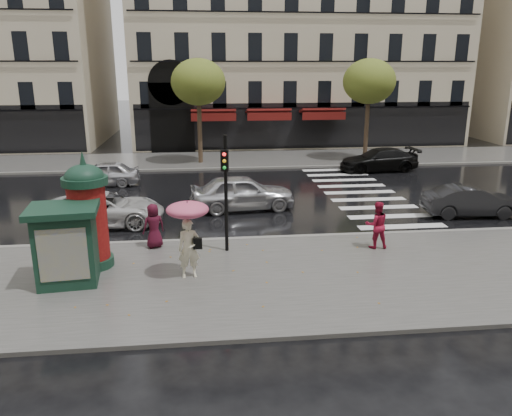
{
  "coord_description": "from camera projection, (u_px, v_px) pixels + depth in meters",
  "views": [
    {
      "loc": [
        -1.89,
        -14.23,
        6.25
      ],
      "look_at": [
        -0.18,
        1.5,
        1.68
      ],
      "focal_mm": 35.0,
      "sensor_mm": 36.0,
      "label": 1
    }
  ],
  "objects": [
    {
      "name": "zebra_crossing",
      "position": [
        359.0,
        192.0,
        25.31
      ],
      "size": [
        3.6,
        11.75,
        0.01
      ],
      "primitive_type": "cube",
      "color": "silver",
      "rests_on": "ground"
    },
    {
      "name": "car_black",
      "position": [
        379.0,
        160.0,
        30.24
      ],
      "size": [
        4.84,
        2.21,
        1.37
      ],
      "primitive_type": "imported",
      "rotation": [
        0.0,
        0.0,
        -1.51
      ],
      "color": "black",
      "rests_on": "ground"
    },
    {
      "name": "ground",
      "position": [
        267.0,
        273.0,
        15.52
      ],
      "size": [
        160.0,
        160.0,
        0.0
      ],
      "primitive_type": "plane",
      "color": "black",
      "rests_on": "ground"
    },
    {
      "name": "near_sidewalk",
      "position": [
        269.0,
        278.0,
        15.02
      ],
      "size": [
        90.0,
        7.0,
        0.12
      ],
      "primitive_type": "cube",
      "color": "#474744",
      "rests_on": "ground"
    },
    {
      "name": "woman_umbrella",
      "position": [
        188.0,
        227.0,
        14.52
      ],
      "size": [
        1.24,
        1.24,
        2.39
      ],
      "color": "#ECE4C2",
      "rests_on": "near_sidewalk"
    },
    {
      "name": "traffic_light",
      "position": [
        226.0,
        183.0,
        16.35
      ],
      "size": [
        0.27,
        0.38,
        3.95
      ],
      "color": "black",
      "rests_on": "near_sidewalk"
    },
    {
      "name": "man_burgundy",
      "position": [
        154.0,
        226.0,
        17.18
      ],
      "size": [
        0.89,
        0.76,
        1.55
      ],
      "primitive_type": "imported",
      "rotation": [
        0.0,
        0.0,
        3.57
      ],
      "color": "#430D1E",
      "rests_on": "near_sidewalk"
    },
    {
      "name": "tree_far_right",
      "position": [
        369.0,
        82.0,
        32.22
      ],
      "size": [
        3.4,
        3.4,
        6.64
      ],
      "color": "#38281C",
      "rests_on": "ground"
    },
    {
      "name": "woman_red",
      "position": [
        377.0,
        225.0,
        17.12
      ],
      "size": [
        0.82,
        0.64,
        1.65
      ],
      "primitive_type": "imported",
      "rotation": [
        0.0,
        0.0,
        3.12
      ],
      "color": "#A11331",
      "rests_on": "near_sidewalk"
    },
    {
      "name": "bldg_far_corner",
      "position": [
        292.0,
        2.0,
        41.67
      ],
      "size": [
        26.0,
        14.0,
        22.9
      ],
      "color": "#B7A88C",
      "rests_on": "ground"
    },
    {
      "name": "newsstand",
      "position": [
        66.0,
        244.0,
        14.25
      ],
      "size": [
        2.06,
        1.8,
        2.3
      ],
      "color": "#133224",
      "rests_on": "near_sidewalk"
    },
    {
      "name": "near_kerb",
      "position": [
        256.0,
        239.0,
        18.36
      ],
      "size": [
        90.0,
        0.25,
        0.14
      ],
      "primitive_type": "cube",
      "color": "slate",
      "rests_on": "ground"
    },
    {
      "name": "car_white",
      "position": [
        104.0,
        209.0,
        20.0
      ],
      "size": [
        4.82,
        2.28,
        1.33
      ],
      "primitive_type": "imported",
      "rotation": [
        0.0,
        0.0,
        1.56
      ],
      "color": "silver",
      "rests_on": "ground"
    },
    {
      "name": "car_darkgrey",
      "position": [
        471.0,
        201.0,
        21.2
      ],
      "size": [
        4.08,
        1.73,
        1.31
      ],
      "primitive_type": "imported",
      "rotation": [
        0.0,
        0.0,
        1.48
      ],
      "color": "black",
      "rests_on": "ground"
    },
    {
      "name": "far_sidewalk",
      "position": [
        231.0,
        160.0,
        33.65
      ],
      "size": [
        90.0,
        6.0,
        0.12
      ],
      "primitive_type": "cube",
      "color": "#474744",
      "rests_on": "ground"
    },
    {
      "name": "car_far_silver",
      "position": [
        103.0,
        174.0,
        26.51
      ],
      "size": [
        3.9,
        1.71,
        1.31
      ],
      "primitive_type": "imported",
      "rotation": [
        0.0,
        0.0,
        -1.53
      ],
      "color": "silver",
      "rests_on": "ground"
    },
    {
      "name": "far_kerb",
      "position": [
        233.0,
        168.0,
        30.78
      ],
      "size": [
        90.0,
        0.25,
        0.14
      ],
      "primitive_type": "cube",
      "color": "slate",
      "rests_on": "ground"
    },
    {
      "name": "tree_far_left",
      "position": [
        198.0,
        82.0,
        31.07
      ],
      "size": [
        3.4,
        3.4,
        6.64
      ],
      "color": "#38281C",
      "rests_on": "ground"
    },
    {
      "name": "morris_column",
      "position": [
        88.0,
        212.0,
        15.29
      ],
      "size": [
        1.37,
        1.37,
        3.68
      ],
      "color": "#133224",
      "rests_on": "near_sidewalk"
    },
    {
      "name": "car_silver",
      "position": [
        242.0,
        192.0,
        22.12
      ],
      "size": [
        4.76,
        2.28,
        1.57
      ],
      "primitive_type": "imported",
      "rotation": [
        0.0,
        0.0,
        1.67
      ],
      "color": "silver",
      "rests_on": "ground"
    }
  ]
}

